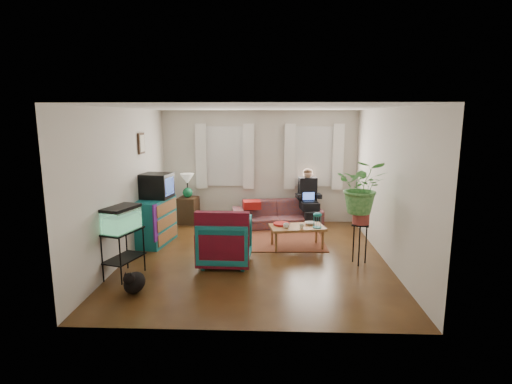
{
  "coord_description": "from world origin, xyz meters",
  "views": [
    {
      "loc": [
        0.28,
        -6.76,
        2.45
      ],
      "look_at": [
        0.0,
        0.4,
        1.1
      ],
      "focal_mm": 28.0,
      "sensor_mm": 36.0,
      "label": 1
    }
  ],
  "objects_px": {
    "sofa": "(277,209)",
    "dresser": "(155,221)",
    "coffee_table": "(297,237)",
    "plant_stand": "(360,244)",
    "aquarium_stand": "(124,253)",
    "armchair": "(225,239)",
    "side_table": "(188,210)"
  },
  "relations": [
    {
      "from": "coffee_table",
      "to": "dresser",
      "type": "bearing_deg",
      "value": 166.9
    },
    {
      "from": "aquarium_stand",
      "to": "plant_stand",
      "type": "height_order",
      "value": "aquarium_stand"
    },
    {
      "from": "sofa",
      "to": "plant_stand",
      "type": "height_order",
      "value": "sofa"
    },
    {
      "from": "sofa",
      "to": "dresser",
      "type": "xyz_separation_m",
      "value": [
        -2.4,
        -1.34,
        0.06
      ]
    },
    {
      "from": "side_table",
      "to": "armchair",
      "type": "xyz_separation_m",
      "value": [
        1.16,
        -2.54,
        0.12
      ]
    },
    {
      "from": "aquarium_stand",
      "to": "sofa",
      "type": "bearing_deg",
      "value": 68.26
    },
    {
      "from": "side_table",
      "to": "aquarium_stand",
      "type": "relative_size",
      "value": 0.84
    },
    {
      "from": "sofa",
      "to": "armchair",
      "type": "xyz_separation_m",
      "value": [
        -0.9,
        -2.38,
        0.04
      ]
    },
    {
      "from": "side_table",
      "to": "dresser",
      "type": "distance_m",
      "value": 1.55
    },
    {
      "from": "coffee_table",
      "to": "plant_stand",
      "type": "height_order",
      "value": "plant_stand"
    },
    {
      "from": "side_table",
      "to": "plant_stand",
      "type": "xyz_separation_m",
      "value": [
        3.42,
        -2.48,
        0.04
      ]
    },
    {
      "from": "side_table",
      "to": "plant_stand",
      "type": "bearing_deg",
      "value": -36.0
    },
    {
      "from": "aquarium_stand",
      "to": "armchair",
      "type": "distance_m",
      "value": 1.63
    },
    {
      "from": "armchair",
      "to": "coffee_table",
      "type": "bearing_deg",
      "value": -143.73
    },
    {
      "from": "aquarium_stand",
      "to": "armchair",
      "type": "xyz_separation_m",
      "value": [
        1.51,
        0.62,
        0.06
      ]
    },
    {
      "from": "armchair",
      "to": "coffee_table",
      "type": "distance_m",
      "value": 1.55
    },
    {
      "from": "coffee_table",
      "to": "plant_stand",
      "type": "distance_m",
      "value": 1.3
    },
    {
      "from": "aquarium_stand",
      "to": "coffee_table",
      "type": "bearing_deg",
      "value": 45.47
    },
    {
      "from": "side_table",
      "to": "coffee_table",
      "type": "distance_m",
      "value": 2.94
    },
    {
      "from": "dresser",
      "to": "armchair",
      "type": "bearing_deg",
      "value": -25.5
    },
    {
      "from": "aquarium_stand",
      "to": "plant_stand",
      "type": "distance_m",
      "value": 3.83
    },
    {
      "from": "armchair",
      "to": "coffee_table",
      "type": "xyz_separation_m",
      "value": [
        1.26,
        0.87,
        -0.22
      ]
    },
    {
      "from": "coffee_table",
      "to": "plant_stand",
      "type": "relative_size",
      "value": 1.44
    },
    {
      "from": "dresser",
      "to": "coffee_table",
      "type": "height_order",
      "value": "dresser"
    },
    {
      "from": "armchair",
      "to": "dresser",
      "type": "bearing_deg",
      "value": -33.01
    },
    {
      "from": "dresser",
      "to": "plant_stand",
      "type": "bearing_deg",
      "value": -5.5
    },
    {
      "from": "dresser",
      "to": "coffee_table",
      "type": "relative_size",
      "value": 0.98
    },
    {
      "from": "dresser",
      "to": "armchair",
      "type": "relative_size",
      "value": 1.15
    },
    {
      "from": "side_table",
      "to": "aquarium_stand",
      "type": "distance_m",
      "value": 3.18
    },
    {
      "from": "coffee_table",
      "to": "armchair",
      "type": "bearing_deg",
      "value": -155.12
    },
    {
      "from": "dresser",
      "to": "aquarium_stand",
      "type": "relative_size",
      "value": 1.35
    },
    {
      "from": "dresser",
      "to": "coffee_table",
      "type": "bearing_deg",
      "value": 5.81
    }
  ]
}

